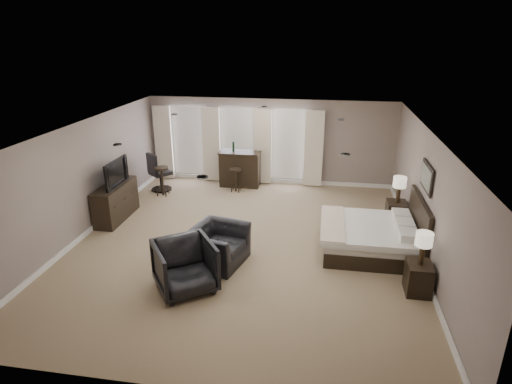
% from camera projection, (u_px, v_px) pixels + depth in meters
% --- Properties ---
extents(room, '(7.60, 8.60, 2.64)m').
position_uv_depth(room, '(244.00, 189.00, 9.16)').
color(room, '#857154').
rests_on(room, ground).
extents(window_bay, '(5.25, 0.20, 2.30)m').
position_uv_depth(window_bay, '(237.00, 145.00, 13.14)').
color(window_bay, silver).
rests_on(window_bay, room).
extents(bed, '(1.98, 1.89, 1.26)m').
position_uv_depth(bed, '(364.00, 224.00, 9.09)').
color(bed, silver).
rests_on(bed, ground).
extents(nightstand_near, '(0.43, 0.53, 0.58)m').
position_uv_depth(nightstand_near, '(418.00, 278.00, 7.74)').
color(nightstand_near, black).
rests_on(nightstand_near, ground).
extents(nightstand_far, '(0.46, 0.56, 0.61)m').
position_uv_depth(nightstand_far, '(396.00, 214.00, 10.41)').
color(nightstand_far, black).
rests_on(nightstand_far, ground).
extents(lamp_near, '(0.30, 0.30, 0.62)m').
position_uv_depth(lamp_near, '(423.00, 249.00, 7.53)').
color(lamp_near, beige).
rests_on(lamp_near, nightstand_near).
extents(lamp_far, '(0.31, 0.31, 0.64)m').
position_uv_depth(lamp_far, '(399.00, 190.00, 10.19)').
color(lamp_far, beige).
rests_on(lamp_far, nightstand_far).
extents(wall_art, '(0.04, 0.96, 0.56)m').
position_uv_depth(wall_art, '(426.00, 177.00, 8.52)').
color(wall_art, slate).
rests_on(wall_art, room).
extents(dresser, '(0.50, 1.56, 0.91)m').
position_uv_depth(dresser, '(116.00, 202.00, 10.75)').
color(dresser, black).
rests_on(dresser, ground).
extents(tv, '(0.65, 1.12, 0.15)m').
position_uv_depth(tv, '(113.00, 182.00, 10.57)').
color(tv, black).
rests_on(tv, dresser).
extents(armchair_near, '(1.02, 1.32, 1.02)m').
position_uv_depth(armchair_near, '(217.00, 240.00, 8.68)').
color(armchair_near, black).
rests_on(armchair_near, ground).
extents(armchair_far, '(1.37, 1.36, 1.04)m').
position_uv_depth(armchair_far, '(185.00, 264.00, 7.75)').
color(armchair_far, black).
rests_on(armchair_far, ground).
extents(bar_counter, '(1.24, 0.65, 1.09)m').
position_uv_depth(bar_counter, '(240.00, 168.00, 13.05)').
color(bar_counter, black).
rests_on(bar_counter, ground).
extents(bar_stool_left, '(0.52, 0.52, 0.85)m').
position_uv_depth(bar_stool_left, '(162.00, 181.00, 12.31)').
color(bar_stool_left, black).
rests_on(bar_stool_left, ground).
extents(bar_stool_right, '(0.41, 0.41, 0.70)m').
position_uv_depth(bar_stool_right, '(236.00, 180.00, 12.62)').
color(bar_stool_right, black).
rests_on(bar_stool_right, ground).
extents(desk_chair, '(0.84, 0.84, 1.17)m').
position_uv_depth(desk_chair, '(160.00, 172.00, 12.63)').
color(desk_chair, black).
rests_on(desk_chair, ground).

